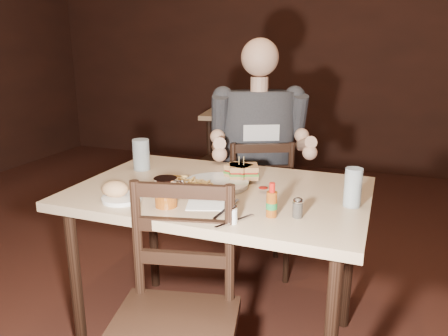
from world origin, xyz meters
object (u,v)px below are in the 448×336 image
(chair_far, at_px, (256,206))
(dinner_plate, at_px, (216,184))
(hot_sauce, at_px, (272,200))
(bg_table, at_px, (250,120))
(bg_chair_far, at_px, (264,134))
(side_plate, at_px, (122,199))
(chair_near, at_px, (172,330))
(glass_right, at_px, (353,187))
(syrup_dispenser, at_px, (166,192))
(bg_chair_near, at_px, (231,158))
(glass_left, at_px, (141,155))
(main_table, at_px, (220,205))
(diner, at_px, (259,127))

(chair_far, bearing_deg, dinner_plate, 66.39)
(dinner_plate, distance_m, hot_sauce, 0.41)
(bg_table, xyz_separation_m, bg_chair_far, (0.00, 0.55, -0.24))
(side_plate, bearing_deg, chair_near, -39.56)
(chair_near, xyz_separation_m, side_plate, (-0.35, 0.29, 0.32))
(glass_right, xyz_separation_m, side_plate, (-0.87, -0.25, -0.07))
(bg_chair_far, xyz_separation_m, syrup_dispenser, (0.41, -3.06, 0.38))
(chair_far, distance_m, dinner_plate, 0.77)
(chair_far, bearing_deg, bg_chair_near, -86.68)
(glass_left, distance_m, side_plate, 0.46)
(bg_chair_far, bearing_deg, main_table, 110.80)
(bg_chair_far, bearing_deg, dinner_plate, 110.33)
(bg_table, bearing_deg, glass_right, -64.50)
(chair_near, height_order, bg_chair_near, chair_near)
(bg_chair_near, distance_m, syrup_dispenser, 2.04)
(dinner_plate, xyz_separation_m, glass_left, (-0.44, 0.12, 0.07))
(diner, bearing_deg, glass_left, -155.50)
(chair_near, bearing_deg, syrup_dispenser, 106.24)
(bg_table, bearing_deg, syrup_dispenser, -80.80)
(dinner_plate, distance_m, glass_left, 0.47)
(bg_chair_far, distance_m, glass_right, 3.04)
(glass_right, bearing_deg, chair_far, 128.24)
(bg_table, height_order, bg_chair_far, bg_chair_far)
(main_table, bearing_deg, side_plate, -139.27)
(diner, relative_size, hot_sauce, 7.49)
(main_table, bearing_deg, bg_chair_near, 107.37)
(main_table, distance_m, bg_chair_far, 2.85)
(dinner_plate, relative_size, syrup_dispenser, 2.44)
(glass_right, height_order, side_plate, glass_right)
(chair_near, xyz_separation_m, bg_chair_far, (-0.57, 3.36, -0.01))
(bg_chair_far, distance_m, side_plate, 3.09)
(main_table, bearing_deg, glass_right, -2.55)
(chair_near, relative_size, bg_chair_near, 1.03)
(diner, relative_size, syrup_dispenser, 8.42)
(main_table, height_order, bg_chair_near, bg_chair_near)
(main_table, distance_m, diner, 0.71)
(hot_sauce, distance_m, side_plate, 0.61)
(chair_far, distance_m, bg_chair_near, 1.10)
(main_table, xyz_separation_m, diner, (-0.01, 0.67, 0.23))
(chair_near, relative_size, diner, 0.95)
(bg_table, distance_m, diner, 1.67)
(hot_sauce, bearing_deg, side_plate, -176.18)
(bg_chair_far, bearing_deg, bg_table, 100.06)
(hot_sauce, relative_size, side_plate, 0.82)
(bg_table, distance_m, bg_chair_far, 0.60)
(main_table, relative_size, chair_far, 1.47)
(bg_chair_near, bearing_deg, chair_far, -58.13)
(glass_right, bearing_deg, main_table, 177.45)
(glass_left, relative_size, side_plate, 0.97)
(chair_near, relative_size, glass_right, 6.00)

